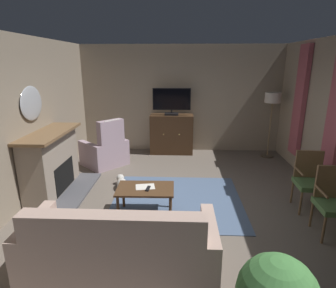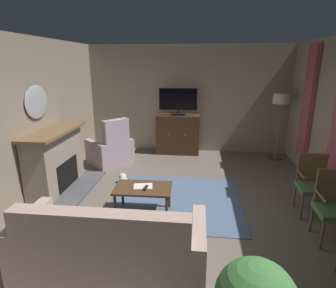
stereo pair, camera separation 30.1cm
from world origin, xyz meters
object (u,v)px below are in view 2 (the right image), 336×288
(wall_mirror_oval, at_px, (37,102))
(armchair_beside_cabinet, at_px, (111,150))
(television, at_px, (178,101))
(fireplace, at_px, (57,161))
(side_chair_nearest_door, at_px, (334,205))
(sofa_floral, at_px, (110,248))
(coffee_table, at_px, (143,191))
(floor_lamp, at_px, (281,106))
(folded_newspaper, at_px, (143,186))
(tv_cabinet, at_px, (178,135))
(cat, at_px, (124,182))
(tv_remote, at_px, (145,188))
(side_chair_far_end, at_px, (313,183))

(wall_mirror_oval, distance_m, armchair_beside_cabinet, 2.15)
(television, xyz_separation_m, armchair_beside_cabinet, (-1.53, -0.97, -1.07))
(fireplace, xyz_separation_m, side_chair_nearest_door, (4.53, -1.16, -0.04))
(sofa_floral, bearing_deg, coffee_table, 84.44)
(armchair_beside_cabinet, xyz_separation_m, floor_lamp, (4.04, 0.81, 1.02))
(wall_mirror_oval, xyz_separation_m, folded_newspaper, (2.07, -0.74, -1.21))
(wall_mirror_oval, distance_m, tv_cabinet, 3.64)
(television, height_order, armchair_beside_cabinet, television)
(sofa_floral, height_order, side_chair_nearest_door, side_chair_nearest_door)
(folded_newspaper, bearing_deg, tv_cabinet, 74.20)
(fireplace, bearing_deg, cat, 8.41)
(floor_lamp, bearing_deg, television, 176.36)
(tv_remote, relative_size, armchair_beside_cabinet, 0.14)
(cat, relative_size, floor_lamp, 0.43)
(coffee_table, relative_size, folded_newspaper, 3.03)
(side_chair_far_end, bearing_deg, television, 130.11)
(television, bearing_deg, wall_mirror_oval, -134.59)
(television, xyz_separation_m, folded_newspaper, (-0.32, -3.17, -0.95))
(fireplace, height_order, television, television)
(television, bearing_deg, cat, -111.94)
(side_chair_nearest_door, distance_m, floor_lamp, 3.53)
(tv_remote, bearing_deg, television, 3.04)
(cat, distance_m, floor_lamp, 4.19)
(folded_newspaper, height_order, floor_lamp, floor_lamp)
(wall_mirror_oval, distance_m, folded_newspaper, 2.51)
(sofa_floral, bearing_deg, side_chair_far_end, 30.93)
(folded_newspaper, bearing_deg, side_chair_far_end, -3.29)
(wall_mirror_oval, bearing_deg, sofa_floral, -47.50)
(television, xyz_separation_m, side_chair_far_end, (2.39, -2.84, -0.90))
(television, distance_m, floor_lamp, 2.51)
(side_chair_nearest_door, bearing_deg, tv_cabinet, 123.33)
(armchair_beside_cabinet, distance_m, side_chair_far_end, 4.35)
(television, xyz_separation_m, coffee_table, (-0.31, -3.20, -1.01))
(fireplace, height_order, tv_cabinet, fireplace)
(tv_remote, height_order, sofa_floral, sofa_floral)
(wall_mirror_oval, height_order, tv_remote, wall_mirror_oval)
(armchair_beside_cabinet, xyz_separation_m, side_chair_far_end, (3.93, -1.87, 0.17))
(tv_remote, bearing_deg, armchair_beside_cabinet, 36.79)
(sofa_floral, bearing_deg, folded_newspaper, 84.85)
(tv_cabinet, relative_size, floor_lamp, 0.68)
(tv_cabinet, distance_m, coffee_table, 3.27)
(coffee_table, xyz_separation_m, floor_lamp, (2.82, 3.04, 0.95))
(tv_remote, distance_m, sofa_floral, 1.32)
(folded_newspaper, relative_size, side_chair_nearest_door, 0.31)
(tv_cabinet, relative_size, armchair_beside_cabinet, 0.94)
(tv_cabinet, distance_m, floor_lamp, 2.66)
(sofa_floral, bearing_deg, floor_lamp, 56.03)
(fireplace, distance_m, side_chair_nearest_door, 4.68)
(cat, bearing_deg, side_chair_nearest_door, -22.21)
(sofa_floral, xyz_separation_m, floor_lamp, (2.95, 4.38, 1.04))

